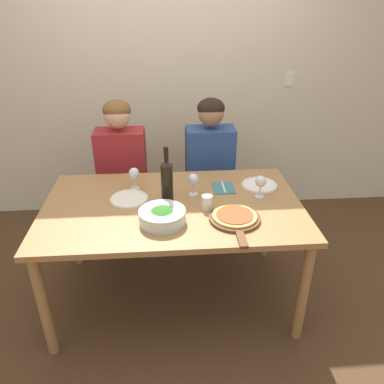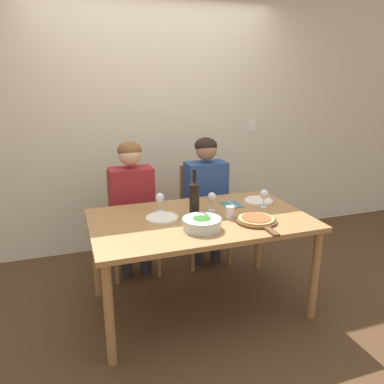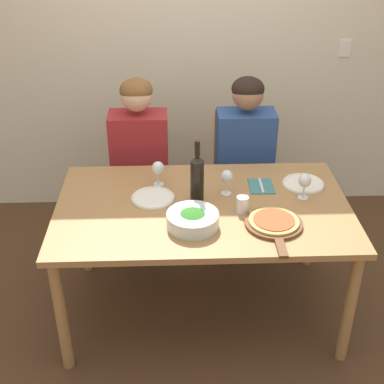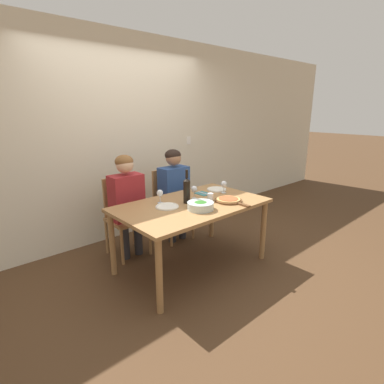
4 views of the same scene
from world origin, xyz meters
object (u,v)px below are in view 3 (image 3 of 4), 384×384
object	(u,v)px
chair_right	(242,173)
pizza_on_board	(274,223)
broccoli_bowl	(193,220)
water_tumbler	(242,204)
wine_glass_left	(158,169)
wine_glass_centre	(227,178)
fork_on_napkin	(261,186)
chair_left	(142,175)
dinner_plate_right	(303,184)
wine_bottle	(197,178)
dinner_plate_left	(153,198)
person_man	(245,150)
person_woman	(139,151)
wine_glass_right	(305,182)

from	to	relation	value
chair_right	pizza_on_board	distance (m)	1.07
chair_right	broccoli_bowl	world-z (taller)	chair_right
water_tumbler	wine_glass_left	bearing A→B (deg)	145.46
wine_glass_centre	fork_on_napkin	world-z (taller)	wine_glass_centre
broccoli_bowl	pizza_on_board	distance (m)	0.42
chair_left	dinner_plate_right	world-z (taller)	chair_left
wine_bottle	fork_on_napkin	distance (m)	0.43
dinner_plate_left	water_tumbler	world-z (taller)	water_tumbler
chair_left	dinner_plate_right	xyz separation A→B (m)	(0.99, -0.61, 0.25)
wine_glass_centre	dinner_plate_left	bearing A→B (deg)	-174.26
person_man	wine_glass_centre	bearing A→B (deg)	-107.34
dinner_plate_right	water_tumbler	size ratio (longest dim) A/B	2.68
chair_left	water_tumbler	distance (m)	1.11
dinner_plate_left	pizza_on_board	xyz separation A→B (m)	(0.63, -0.29, 0.01)
person_woman	dinner_plate_right	bearing A→B (deg)	-26.87
dinner_plate_right	chair_right	bearing A→B (deg)	114.53
dinner_plate_left	chair_left	bearing A→B (deg)	98.25
chair_left	wine_glass_left	distance (m)	0.69
chair_left	chair_right	world-z (taller)	same
person_man	dinner_plate_left	world-z (taller)	person_man
broccoli_bowl	fork_on_napkin	distance (m)	0.58
chair_left	dinner_plate_left	xyz separation A→B (m)	(0.11, -0.74, 0.25)
broccoli_bowl	pizza_on_board	bearing A→B (deg)	-1.70
person_man	person_woman	bearing A→B (deg)	180.00
person_man	water_tumbler	size ratio (longest dim) A/B	13.55
dinner_plate_left	water_tumbler	size ratio (longest dim) A/B	2.68
chair_right	person_man	size ratio (longest dim) A/B	0.76
person_man	wine_glass_right	distance (m)	0.70
chair_left	dinner_plate_right	distance (m)	1.19
person_woman	water_tumbler	world-z (taller)	person_woman
person_man	dinner_plate_left	xyz separation A→B (m)	(-0.60, -0.63, 0.01)
dinner_plate_left	wine_glass_centre	size ratio (longest dim) A/B	1.61
chair_left	fork_on_napkin	world-z (taller)	chair_left
dinner_plate_left	fork_on_napkin	distance (m)	0.64
chair_right	wine_glass_left	distance (m)	0.88
wine_glass_centre	chair_left	bearing A→B (deg)	126.79
person_woman	water_tumbler	xyz separation A→B (m)	(0.59, -0.78, 0.05)
chair_left	pizza_on_board	world-z (taller)	chair_left
person_man	chair_right	bearing A→B (deg)	90.00
dinner_plate_left	water_tumbler	bearing A→B (deg)	-17.22
chair_right	dinner_plate_right	bearing A→B (deg)	-65.47
dinner_plate_left	pizza_on_board	world-z (taller)	pizza_on_board
pizza_on_board	person_man	bearing A→B (deg)	92.07
wine_glass_left	wine_glass_right	world-z (taller)	same
broccoli_bowl	chair_right	bearing A→B (deg)	69.27
person_woman	wine_glass_right	distance (m)	1.16
wine_glass_right	fork_on_napkin	distance (m)	0.28
broccoli_bowl	dinner_plate_right	xyz separation A→B (m)	(0.67, 0.41, -0.03)
person_woman	dinner_plate_left	distance (m)	0.64
wine_glass_left	wine_glass_right	xyz separation A→B (m)	(0.81, -0.18, 0.00)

